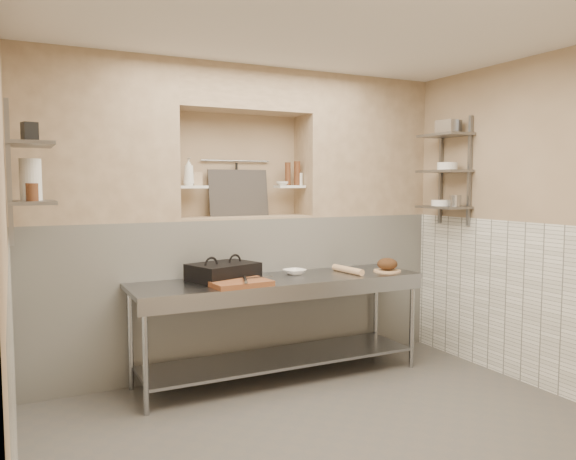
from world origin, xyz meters
TOP-DOWN VIEW (x-y plane):
  - floor at (0.00, 0.00)m, footprint 4.00×3.90m
  - ceiling at (0.00, 0.00)m, footprint 4.00×3.90m
  - wall_right at (2.05, 0.00)m, footprint 0.10×3.90m
  - wall_back at (0.00, 2.00)m, footprint 4.00×0.10m
  - backwall_lower at (0.00, 1.75)m, footprint 4.00×0.40m
  - alcove_sill at (0.00, 1.75)m, footprint 1.30×0.40m
  - backwall_pillar_left at (-1.33, 1.75)m, footprint 1.35×0.40m
  - backwall_pillar_right at (1.33, 1.75)m, footprint 1.35×0.40m
  - backwall_header at (0.00, 1.75)m, footprint 1.30×0.40m
  - wainscot_left at (-1.99, 0.00)m, footprint 0.02×3.90m
  - wainscot_right at (1.99, 0.00)m, footprint 0.02×3.90m
  - alcove_shelf_left at (-0.50, 1.75)m, footprint 0.28×0.16m
  - alcove_shelf_right at (0.50, 1.75)m, footprint 0.28×0.16m
  - utensil_rail at (0.00, 1.92)m, footprint 0.70×0.02m
  - hanging_steel at (0.00, 1.90)m, footprint 0.02×0.02m
  - splash_panel at (0.00, 1.85)m, footprint 0.60×0.08m
  - shelf_rail_left_a at (-1.98, 1.25)m, footprint 0.03×0.03m
  - shelf_rail_left_b at (-1.98, 0.85)m, footprint 0.03×0.03m
  - wall_shelf_left_lower at (-1.84, 1.05)m, footprint 0.30×0.50m
  - wall_shelf_left_upper at (-1.84, 1.05)m, footprint 0.30×0.50m
  - shelf_rail_right_a at (1.98, 1.25)m, footprint 0.03×0.03m
  - shelf_rail_right_b at (1.98, 0.85)m, footprint 0.03×0.03m
  - wall_shelf_right_lower at (1.84, 1.05)m, footprint 0.30×0.50m
  - wall_shelf_right_mid at (1.84, 1.05)m, footprint 0.30×0.50m
  - wall_shelf_right_upper at (1.84, 1.05)m, footprint 0.30×0.50m
  - prep_table at (0.12, 1.18)m, footprint 2.60×0.70m
  - panini_press at (-0.36, 1.31)m, footprint 0.64×0.55m
  - cutting_board at (-0.32, 1.01)m, footprint 0.51×0.37m
  - knife_blade at (-0.12, 1.06)m, footprint 0.23×0.04m
  - tongs at (-0.29, 0.97)m, footprint 0.12×0.28m
  - mixing_bowl at (0.34, 1.32)m, footprint 0.23×0.23m
  - rolling_pin at (0.82, 1.17)m, footprint 0.11×0.41m
  - bread_board at (1.20, 1.08)m, footprint 0.26×0.26m
  - bread_loaf at (1.20, 1.08)m, footprint 0.19×0.19m
  - bottle_soap at (-0.52, 1.74)m, footprint 0.10×0.10m
  - jar_alcove at (-0.43, 1.79)m, footprint 0.08×0.08m
  - bowl_alcove at (0.41, 1.72)m, footprint 0.16×0.16m
  - condiment_a at (0.58, 1.75)m, footprint 0.06×0.06m
  - condiment_b at (0.49, 1.78)m, footprint 0.06×0.06m
  - condiment_c at (0.61, 1.75)m, footprint 0.07×0.07m
  - jug_left at (-1.84, 1.14)m, footprint 0.15×0.15m
  - jar_left at (-1.84, 0.93)m, footprint 0.08×0.08m
  - box_left_upper at (-1.84, 0.98)m, footprint 0.11×0.11m
  - bowl_right at (1.84, 1.09)m, footprint 0.19×0.19m
  - canister_right at (1.84, 0.88)m, footprint 0.11×0.11m
  - bowl_right_mid at (1.84, 1.01)m, footprint 0.19×0.19m
  - basket_right at (1.84, 1.01)m, footprint 0.19×0.22m

SIDE VIEW (x-z plane):
  - floor at x=0.00m, z-range -0.10..0.00m
  - prep_table at x=0.12m, z-range 0.19..1.09m
  - backwall_lower at x=0.00m, z-range 0.00..1.40m
  - wainscot_left at x=-1.99m, z-range 0.00..1.40m
  - wainscot_right at x=1.99m, z-range 0.00..1.40m
  - bread_board at x=1.20m, z-range 0.90..0.91m
  - cutting_board at x=-0.32m, z-range 0.90..0.94m
  - mixing_bowl at x=0.34m, z-range 0.90..0.95m
  - rolling_pin at x=0.82m, z-range 0.90..0.96m
  - knife_blade at x=-0.12m, z-range 0.95..0.95m
  - tongs at x=-0.29m, z-range 0.95..0.97m
  - bread_loaf at x=1.20m, z-range 0.91..1.03m
  - panini_press at x=-0.36m, z-range 0.90..1.05m
  - wall_right at x=2.05m, z-range 0.00..2.80m
  - wall_back at x=0.00m, z-range 0.00..2.80m
  - alcove_sill at x=0.00m, z-range 1.40..1.42m
  - wall_shelf_right_lower at x=1.84m, z-range 1.49..1.51m
  - bowl_right at x=1.84m, z-range 1.51..1.57m
  - canister_right at x=1.84m, z-range 1.51..1.62m
  - wall_shelf_left_lower at x=-1.84m, z-range 1.59..1.61m
  - splash_panel at x=0.00m, z-range 1.42..1.86m
  - jar_left at x=-1.84m, z-range 1.61..1.73m
  - alcove_shelf_left at x=-0.50m, z-range 1.69..1.71m
  - alcove_shelf_right at x=0.50m, z-range 1.69..1.71m
  - bowl_alcove at x=0.41m, z-range 1.71..1.75m
  - jug_left at x=-1.84m, z-range 1.61..1.90m
  - jar_alcove at x=-0.43m, z-range 1.71..1.83m
  - condiment_c at x=0.61m, z-range 1.71..1.84m
  - hanging_steel at x=0.00m, z-range 1.63..1.93m
  - shelf_rail_left_a at x=-1.98m, z-range 1.33..2.27m
  - shelf_rail_left_b at x=-1.98m, z-range 1.33..2.27m
  - condiment_b at x=0.49m, z-range 1.71..1.94m
  - condiment_a at x=0.58m, z-range 1.71..1.95m
  - bottle_soap at x=-0.52m, z-range 1.71..1.96m
  - shelf_rail_right_a at x=1.98m, z-range 1.33..2.38m
  - shelf_rail_right_b at x=1.98m, z-range 1.33..2.38m
  - wall_shelf_right_mid at x=1.84m, z-range 1.84..1.86m
  - bowl_right_mid at x=1.84m, z-range 1.86..1.93m
  - utensil_rail at x=0.00m, z-range 1.94..1.96m
  - wall_shelf_left_upper at x=-1.84m, z-range 1.99..2.01m
  - box_left_upper at x=-1.84m, z-range 2.01..2.14m
  - backwall_pillar_left at x=-1.33m, z-range 1.40..2.80m
  - backwall_pillar_right at x=1.33m, z-range 1.40..2.80m
  - wall_shelf_right_upper at x=1.84m, z-range 2.19..2.21m
  - basket_right at x=1.84m, z-range 2.21..2.34m
  - backwall_header at x=0.00m, z-range 2.40..2.80m
  - ceiling at x=0.00m, z-range 2.80..2.90m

